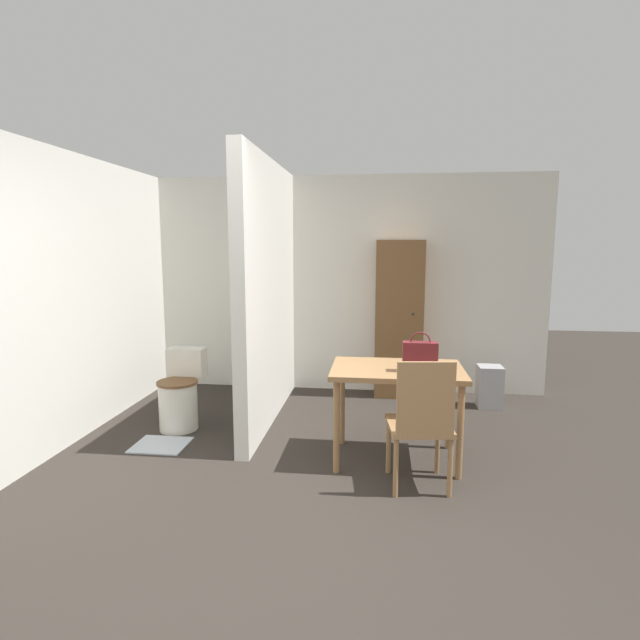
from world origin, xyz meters
TOP-DOWN VIEW (x-y plane):
  - ground_plane at (0.00, 0.00)m, footprint 16.00×16.00m
  - wall_back at (0.00, 3.38)m, footprint 5.02×0.12m
  - wall_left at (-2.07, 1.66)m, footprint 0.12×4.32m
  - partition_wall at (-0.46, 2.25)m, footprint 0.12×2.14m
  - dining_table at (0.76, 1.37)m, footprint 1.02×0.68m
  - wooden_chair at (0.91, 0.88)m, footprint 0.48×0.48m
  - toilet at (-1.23, 1.87)m, footprint 0.37×0.52m
  - handbag at (0.92, 1.27)m, footprint 0.26×0.10m
  - wooden_cabinet at (0.83, 3.14)m, footprint 0.53×0.35m
  - bath_mat at (-1.23, 1.41)m, footprint 0.45×0.39m
  - space_heater at (1.79, 2.83)m, footprint 0.25×0.24m

SIDE VIEW (x-z plane):
  - ground_plane at x=0.00m, z-range 0.00..0.00m
  - bath_mat at x=-1.23m, z-range 0.00..0.01m
  - space_heater at x=1.79m, z-range 0.00..0.44m
  - toilet at x=-1.23m, z-range -0.05..0.68m
  - wooden_chair at x=0.91m, z-range 0.03..0.98m
  - dining_table at x=0.76m, z-range 0.28..1.04m
  - handbag at x=0.92m, z-range 0.72..1.03m
  - wooden_cabinet at x=0.83m, z-range 0.00..1.77m
  - wall_back at x=0.00m, z-range 0.00..2.50m
  - wall_left at x=-2.07m, z-range 0.00..2.50m
  - partition_wall at x=-0.46m, z-range 0.00..2.50m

